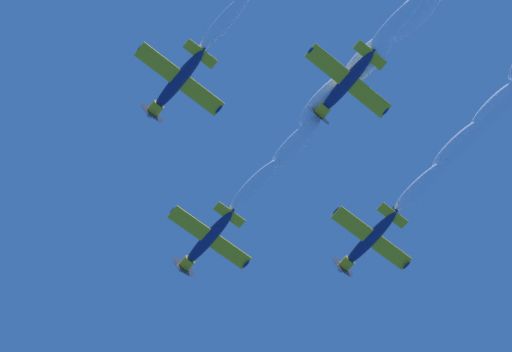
{
  "coord_description": "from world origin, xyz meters",
  "views": [
    {
      "loc": [
        -33.57,
        -16.69,
        2.04
      ],
      "look_at": [
        -0.92,
        -5.97,
        74.45
      ],
      "focal_mm": 69.12,
      "sensor_mm": 36.0,
      "label": 1
    }
  ],
  "objects": [
    {
      "name": "airplane_lead",
      "position": [
        3.19,
        -0.3,
        73.85
      ],
      "size": [
        7.45,
        6.95,
        2.67
      ],
      "color": "navy"
    },
    {
      "name": "airplane_left_wingman",
      "position": [
        -10.43,
        -2.55,
        74.66
      ],
      "size": [
        7.46,
        6.94,
        2.61
      ],
      "color": "navy"
    },
    {
      "name": "airplane_right_wingman",
      "position": [
        7.12,
        -13.11,
        73.29
      ],
      "size": [
        7.45,
        6.94,
        2.52
      ],
      "color": "navy"
    },
    {
      "name": "airplane_slot_tail",
      "position": [
        -6.39,
        -15.02,
        74.09
      ],
      "size": [
        7.46,
        6.95,
        2.92
      ],
      "color": "navy"
    },
    {
      "name": "smoke_trail_lead",
      "position": [
        -9.73,
        -21.17,
        75.84
      ],
      "size": [
        19.79,
        30.59,
        4.58
      ],
      "color": "white"
    }
  ]
}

